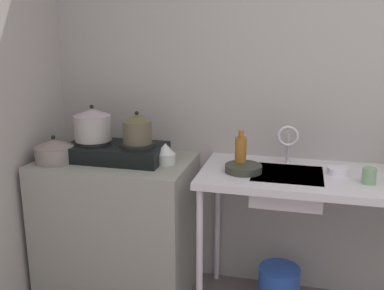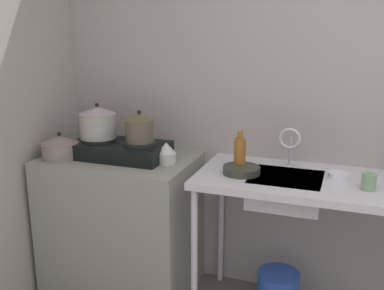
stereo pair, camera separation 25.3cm
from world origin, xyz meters
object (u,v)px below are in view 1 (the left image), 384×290
(stove, at_px, (116,151))
(frying_pan, at_px, (243,168))
(sink_basin, at_px, (287,186))
(bottle_by_sink, at_px, (241,152))
(pot_beside_stove, at_px, (54,151))
(pot_on_left_burner, at_px, (93,124))
(bucket_on_floor, at_px, (279,288))
(faucet, at_px, (288,139))
(small_bowl_on_drainboard, at_px, (338,171))
(cup_by_rack, at_px, (369,176))
(percolator, at_px, (165,154))
(pot_on_right_burner, at_px, (137,129))

(stove, bearing_deg, frying_pan, -3.62)
(sink_basin, distance_m, bottle_by_sink, 0.31)
(pot_beside_stove, distance_m, sink_basin, 1.35)
(pot_on_left_burner, xyz_separation_m, bucket_on_floor, (1.14, 0.02, -0.94))
(sink_basin, height_order, frying_pan, frying_pan)
(pot_beside_stove, bearing_deg, faucet, 11.62)
(frying_pan, relative_size, small_bowl_on_drainboard, 1.89)
(frying_pan, xyz_separation_m, cup_by_rack, (0.64, -0.03, 0.02))
(stove, relative_size, percolator, 4.74)
(sink_basin, xyz_separation_m, small_bowl_on_drainboard, (0.26, 0.05, 0.09))
(cup_by_rack, height_order, bottle_by_sink, bottle_by_sink)
(percolator, xyz_separation_m, faucet, (0.69, 0.15, 0.09))
(pot_on_left_burner, height_order, pot_on_right_burner, pot_on_left_burner)
(small_bowl_on_drainboard, relative_size, bottle_by_sink, 0.48)
(small_bowl_on_drainboard, height_order, bottle_by_sink, bottle_by_sink)
(pot_on_right_burner, bearing_deg, faucet, 9.40)
(percolator, height_order, bucket_on_floor, percolator)
(pot_on_right_burner, xyz_separation_m, faucet, (0.86, 0.14, -0.04))
(percolator, xyz_separation_m, bottle_by_sink, (0.44, 0.01, 0.03))
(pot_beside_stove, bearing_deg, frying_pan, 4.27)
(pot_on_right_burner, relative_size, pot_beside_stove, 0.83)
(pot_beside_stove, relative_size, bucket_on_floor, 0.86)
(stove, bearing_deg, pot_beside_stove, -158.35)
(pot_beside_stove, height_order, cup_by_rack, pot_beside_stove)
(percolator, height_order, small_bowl_on_drainboard, percolator)
(faucet, xyz_separation_m, bucket_on_floor, (-0.00, -0.12, -0.89))
(pot_on_left_burner, bearing_deg, cup_by_rack, -2.99)
(sink_basin, xyz_separation_m, bottle_by_sink, (-0.26, 0.03, 0.17))
(pot_on_left_burner, distance_m, pot_on_right_burner, 0.28)
(pot_on_left_burner, bearing_deg, percolator, -0.99)
(small_bowl_on_drainboard, bearing_deg, cup_by_rack, -38.64)
(pot_on_left_burner, relative_size, frying_pan, 1.09)
(pot_beside_stove, xyz_separation_m, small_bowl_on_drainboard, (1.60, 0.16, -0.05))
(frying_pan, bearing_deg, faucet, 40.33)
(pot_on_left_burner, relative_size, cup_by_rack, 2.71)
(sink_basin, bearing_deg, frying_pan, -172.82)
(percolator, xyz_separation_m, sink_basin, (0.70, -0.01, -0.13))
(pot_on_right_burner, height_order, percolator, pot_on_right_burner)
(pot_on_right_burner, bearing_deg, sink_basin, -1.25)
(pot_on_right_burner, bearing_deg, frying_pan, -4.43)
(faucet, bearing_deg, pot_on_right_burner, -170.60)
(percolator, relative_size, bucket_on_floor, 0.46)
(pot_on_left_burner, distance_m, sink_basin, 1.19)
(pot_beside_stove, distance_m, cup_by_rack, 1.75)
(pot_on_left_burner, bearing_deg, frying_pan, -3.07)
(pot_beside_stove, distance_m, bottle_by_sink, 1.09)
(pot_beside_stove, height_order, bottle_by_sink, bottle_by_sink)
(pot_on_right_burner, distance_m, frying_pan, 0.66)
(pot_on_left_burner, distance_m, bucket_on_floor, 1.48)
(percolator, bearing_deg, cup_by_rack, -3.81)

